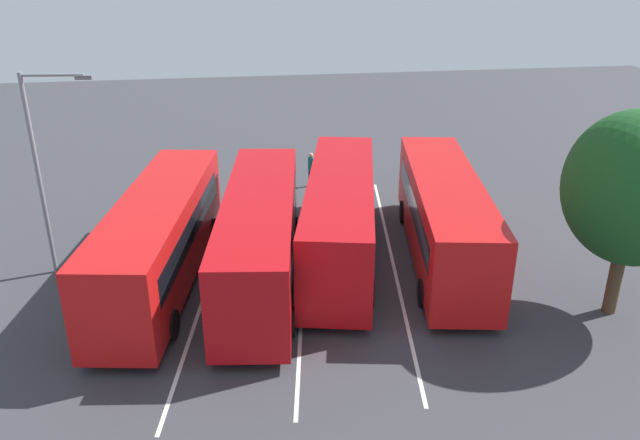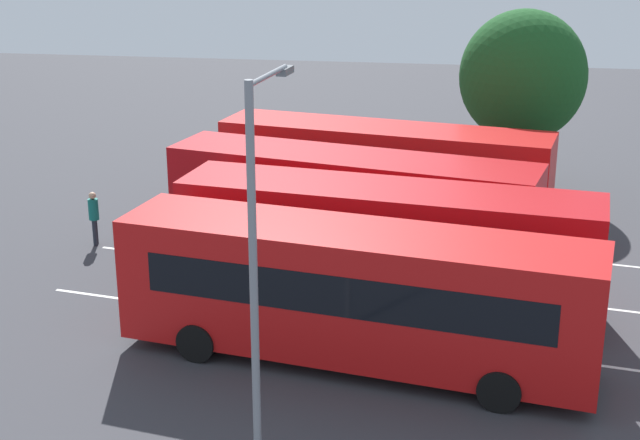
{
  "view_description": "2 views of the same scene",
  "coord_description": "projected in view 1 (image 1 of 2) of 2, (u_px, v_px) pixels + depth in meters",
  "views": [
    {
      "loc": [
        -21.15,
        2.63,
        11.16
      ],
      "look_at": [
        1.44,
        -0.84,
        1.28
      ],
      "focal_mm": 35.37,
      "sensor_mm": 36.0,
      "label": 1
    },
    {
      "loc": [
        -2.69,
        24.69,
        10.23
      ],
      "look_at": [
        1.18,
        0.57,
        1.94
      ],
      "focal_mm": 51.8,
      "sensor_mm": 36.0,
      "label": 2
    }
  ],
  "objects": [
    {
      "name": "ground_plane",
      "position": [
        304.0,
        267.0,
        23.98
      ],
      "size": [
        78.85,
        78.85,
        0.0
      ],
      "primitive_type": "plane",
      "color": "#38383D"
    },
    {
      "name": "bus_far_left",
      "position": [
        444.0,
        215.0,
        24.0
      ],
      "size": [
        11.41,
        4.37,
        3.3
      ],
      "rotation": [
        0.0,
        0.0,
        -0.18
      ],
      "color": "red",
      "rests_on": "ground"
    },
    {
      "name": "bus_center_left",
      "position": [
        340.0,
        215.0,
        24.02
      ],
      "size": [
        11.41,
        4.75,
        3.3
      ],
      "rotation": [
        0.0,
        0.0,
        -0.22
      ],
      "color": "#B70C11",
      "rests_on": "ground"
    },
    {
      "name": "bus_center_right",
      "position": [
        260.0,
        235.0,
        22.36
      ],
      "size": [
        11.39,
        3.84,
        3.3
      ],
      "rotation": [
        0.0,
        0.0,
        -0.13
      ],
      "color": "#B70C11",
      "rests_on": "ground"
    },
    {
      "name": "bus_far_right",
      "position": [
        160.0,
        236.0,
        22.22
      ],
      "size": [
        11.41,
        4.24,
        3.3
      ],
      "rotation": [
        0.0,
        0.0,
        -0.17
      ],
      "color": "red",
      "rests_on": "ground"
    },
    {
      "name": "pedestrian",
      "position": [
        311.0,
        167.0,
        31.74
      ],
      "size": [
        0.37,
        0.37,
        1.76
      ],
      "rotation": [
        0.0,
        0.0,
        3.31
      ],
      "color": "#232833",
      "rests_on": "ground"
    },
    {
      "name": "street_lamp",
      "position": [
        43.0,
        163.0,
        21.95
      ],
      "size": [
        0.44,
        2.43,
        7.41
      ],
      "rotation": [
        0.0,
        0.0,
        -1.68
      ],
      "color": "gray",
      "rests_on": "ground"
    },
    {
      "name": "depot_tree",
      "position": [
        634.0,
        189.0,
        19.34
      ],
      "size": [
        4.63,
        4.17,
        6.82
      ],
      "color": "#4C3823",
      "rests_on": "ground"
    },
    {
      "name": "lane_stripe_outer_left",
      "position": [
        392.0,
        261.0,
        24.47
      ],
      "size": [
        16.96,
        2.74,
        0.01
      ],
      "primitive_type": "cube",
      "rotation": [
        0.0,
        0.0,
        -0.15
      ],
      "color": "silver",
      "rests_on": "ground"
    },
    {
      "name": "lane_stripe_inner_left",
      "position": [
        304.0,
        267.0,
        23.98
      ],
      "size": [
        16.96,
        2.74,
        0.01
      ],
      "primitive_type": "cube",
      "rotation": [
        0.0,
        0.0,
        -0.15
      ],
      "color": "silver",
      "rests_on": "ground"
    },
    {
      "name": "lane_stripe_inner_right",
      "position": [
        212.0,
        273.0,
        23.49
      ],
      "size": [
        16.96,
        2.74,
        0.01
      ],
      "primitive_type": "cube",
      "rotation": [
        0.0,
        0.0,
        -0.15
      ],
      "color": "silver",
      "rests_on": "ground"
    }
  ]
}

